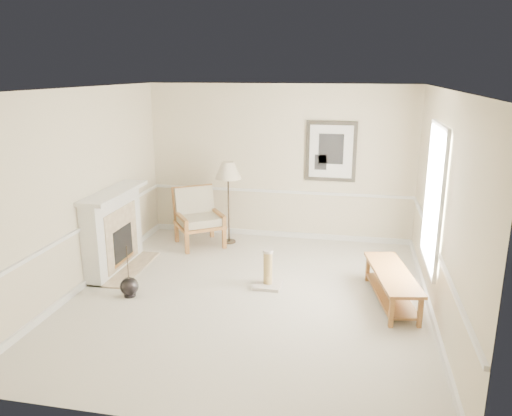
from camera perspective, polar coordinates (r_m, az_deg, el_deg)
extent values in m
plane|color=silver|center=(7.26, -0.81, -10.06)|extent=(5.50, 5.50, 0.00)
cube|color=beige|center=(9.41, 2.71, 5.18)|extent=(5.00, 0.04, 2.90)
cube|color=beige|center=(4.26, -8.82, -8.00)|extent=(5.00, 0.04, 2.90)
cube|color=beige|center=(7.68, -19.41, 1.95)|extent=(0.04, 5.50, 2.90)
cube|color=beige|center=(6.71, 20.49, -0.04)|extent=(0.04, 5.50, 2.90)
cube|color=white|center=(6.56, -0.91, 13.46)|extent=(5.00, 5.50, 0.04)
cube|color=white|center=(9.74, 2.59, -2.97)|extent=(4.95, 0.04, 0.10)
cube|color=white|center=(9.50, 2.65, 1.89)|extent=(4.95, 0.04, 0.05)
cube|color=white|center=(7.08, 19.74, 1.22)|extent=(0.03, 1.20, 1.80)
cube|color=white|center=(7.07, 19.66, 1.23)|extent=(0.05, 1.34, 1.94)
cube|color=black|center=(9.24, 8.57, 6.41)|extent=(0.92, 0.04, 1.10)
cube|color=white|center=(9.22, 8.56, 6.39)|extent=(0.78, 0.01, 0.96)
cube|color=black|center=(9.21, 8.57, 6.69)|extent=(0.45, 0.01, 0.55)
cube|color=white|center=(8.33, -16.01, -2.64)|extent=(0.28, 1.50, 1.25)
cube|color=white|center=(8.14, -16.04, 1.72)|extent=(0.46, 1.64, 0.06)
cube|color=#C6B28E|center=(8.29, -15.08, -3.21)|extent=(0.02, 1.05, 0.95)
cube|color=black|center=(8.33, -14.95, -4.06)|extent=(0.02, 0.62, 0.58)
cube|color=#B57F3C|center=(8.41, -14.80, -5.74)|extent=(0.01, 0.66, 0.05)
cube|color=#C6B28E|center=(8.47, -14.73, -6.65)|extent=(0.60, 1.50, 0.03)
sphere|color=black|center=(7.43, -14.28, -8.67)|extent=(0.27, 0.27, 0.27)
cylinder|color=black|center=(7.48, -14.23, -9.47)|extent=(0.17, 0.17, 0.08)
cylinder|color=black|center=(7.30, -14.47, -6.19)|extent=(0.06, 0.10, 0.42)
cylinder|color=black|center=(7.31, -14.45, -6.43)|extent=(0.07, 0.12, 0.34)
cylinder|color=black|center=(7.29, -14.48, -5.95)|extent=(0.04, 0.06, 0.49)
cube|color=olive|center=(8.86, -7.91, -3.89)|extent=(0.09, 0.09, 0.43)
cube|color=olive|center=(9.50, -9.07, -2.60)|extent=(0.09, 0.09, 0.43)
cube|color=olive|center=(9.06, -3.66, -3.33)|extent=(0.09, 0.09, 0.43)
cube|color=olive|center=(9.69, -5.08, -2.10)|extent=(0.09, 0.09, 0.43)
cube|color=olive|center=(9.22, -6.46, -1.90)|extent=(1.10, 1.10, 0.06)
cube|color=olive|center=(9.45, -7.18, 0.72)|extent=(0.75, 0.60, 0.62)
cube|color=olive|center=(9.07, -8.60, -1.00)|extent=(0.51, 0.68, 0.06)
cube|color=olive|center=(9.26, -4.44, -0.51)|extent=(0.51, 0.68, 0.06)
cube|color=white|center=(9.19, -6.48, -1.29)|extent=(1.00, 1.00, 0.14)
cube|color=white|center=(9.38, -7.06, 0.76)|extent=(0.72, 0.60, 0.55)
cylinder|color=black|center=(9.43, -3.09, -3.84)|extent=(0.25, 0.25, 0.03)
cylinder|color=black|center=(9.22, -3.15, 0.26)|extent=(0.03, 0.03, 1.38)
cone|color=beige|center=(9.07, -3.22, 4.33)|extent=(0.59, 0.59, 0.30)
cube|color=olive|center=(7.18, 15.33, -7.22)|extent=(0.76, 1.63, 0.04)
cube|color=olive|center=(7.31, 15.16, -9.50)|extent=(0.67, 1.51, 0.03)
cube|color=olive|center=(6.60, 15.22, -11.46)|extent=(0.07, 0.07, 0.40)
cube|color=olive|center=(6.70, 18.25, -11.29)|extent=(0.07, 0.07, 0.40)
cube|color=olive|center=(7.87, 12.65, -6.76)|extent=(0.07, 0.07, 0.40)
cube|color=olive|center=(7.95, 15.20, -6.70)|extent=(0.07, 0.07, 0.40)
cube|color=silver|center=(7.57, 1.35, -8.76)|extent=(0.42, 0.42, 0.05)
cylinder|color=tan|center=(7.46, 1.36, -6.87)|extent=(0.13, 0.13, 0.49)
cylinder|color=silver|center=(7.36, 1.38, -4.97)|extent=(0.15, 0.15, 0.04)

